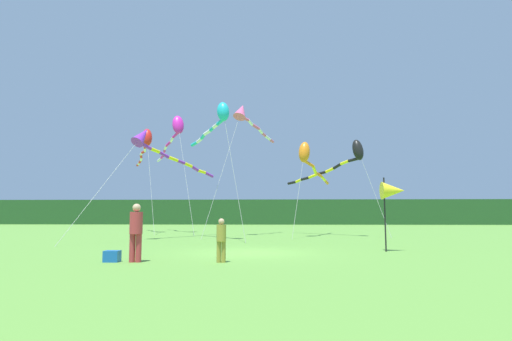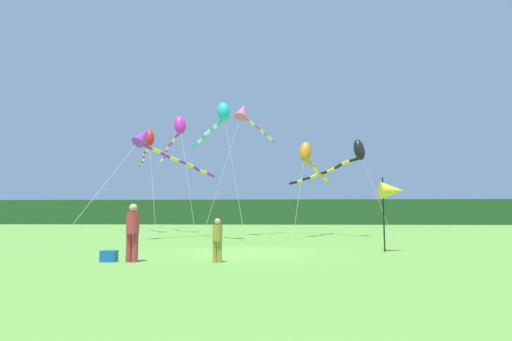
# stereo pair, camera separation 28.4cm
# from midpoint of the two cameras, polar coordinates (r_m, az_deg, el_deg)

# --- Properties ---
(ground_plane) EXTENTS (120.00, 120.00, 0.00)m
(ground_plane) POSITION_cam_midpoint_polar(r_m,az_deg,el_deg) (16.15, -1.48, -11.23)
(ground_plane) COLOR #5B9338
(distant_treeline) EXTENTS (108.00, 3.78, 3.57)m
(distant_treeline) POSITION_cam_midpoint_polar(r_m,az_deg,el_deg) (61.05, 1.50, -5.73)
(distant_treeline) COLOR #234C23
(distant_treeline) RESTS_ON ground
(person_adult) EXTENTS (0.39, 0.39, 1.79)m
(person_adult) POSITION_cam_midpoint_polar(r_m,az_deg,el_deg) (13.47, -16.75, -7.75)
(person_adult) COLOR #B23338
(person_adult) RESTS_ON ground
(person_child) EXTENTS (0.29, 0.29, 1.34)m
(person_child) POSITION_cam_midpoint_polar(r_m,az_deg,el_deg) (12.90, -5.43, -9.19)
(person_child) COLOR olive
(person_child) RESTS_ON ground
(cooler_box) EXTENTS (0.46, 0.36, 0.35)m
(cooler_box) POSITION_cam_midpoint_polar(r_m,az_deg,el_deg) (13.84, -19.74, -11.03)
(cooler_box) COLOR #1959B2
(cooler_box) RESTS_ON ground
(banner_flag_pole) EXTENTS (0.90, 0.70, 2.93)m
(banner_flag_pole) POSITION_cam_midpoint_polar(r_m,az_deg,el_deg) (17.38, 17.85, -2.72)
(banner_flag_pole) COLOR black
(banner_flag_pole) RESTS_ON ground
(kite_purple) EXTENTS (5.67, 10.71, 6.74)m
(kite_purple) POSITION_cam_midpoint_polar(r_m,az_deg,el_deg) (25.66, -14.23, 3.62)
(kite_purple) COLOR #B2B2B2
(kite_purple) RESTS_ON ground
(kite_magenta) EXTENTS (5.36, 9.30, 9.43)m
(kite_magenta) POSITION_cam_midpoint_polar(r_m,az_deg,el_deg) (34.30, -11.20, 5.52)
(kite_magenta) COLOR #B2B2B2
(kite_magenta) RESTS_ON ground
(kite_rainbow) EXTENTS (4.31, 8.02, 9.27)m
(kite_rainbow) POSITION_cam_midpoint_polar(r_m,az_deg,el_deg) (29.36, -1.84, 7.63)
(kite_rainbow) COLOR #B2B2B2
(kite_rainbow) RESTS_ON ground
(kite_red) EXTENTS (4.16, 8.09, 8.39)m
(kite_red) POSITION_cam_midpoint_polar(r_m,az_deg,el_deg) (34.62, -15.09, 3.95)
(kite_red) COLOR #B2B2B2
(kite_red) RESTS_ON ground
(kite_cyan) EXTENTS (4.00, 5.21, 7.98)m
(kite_cyan) POSITION_cam_midpoint_polar(r_m,az_deg,el_deg) (24.53, -5.39, 7.33)
(kite_cyan) COLOR #B2B2B2
(kite_cyan) RESTS_ON ground
(kite_orange) EXTENTS (3.18, 7.22, 6.28)m
(kite_orange) POSITION_cam_midpoint_polar(r_m,az_deg,el_deg) (27.78, 6.83, 1.79)
(kite_orange) COLOR #B2B2B2
(kite_orange) RESTS_ON ground
(kite_black) EXTENTS (6.07, 6.91, 6.48)m
(kite_black) POSITION_cam_midpoint_polar(r_m,az_deg,el_deg) (28.76, 12.06, 1.83)
(kite_black) COLOR #B2B2B2
(kite_black) RESTS_ON ground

